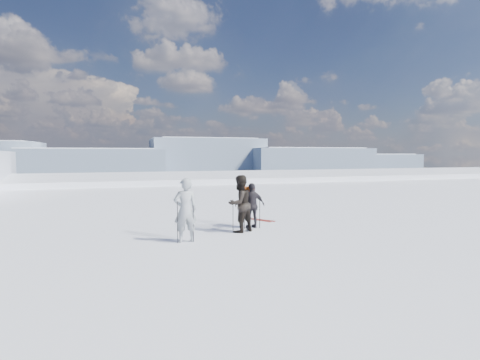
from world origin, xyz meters
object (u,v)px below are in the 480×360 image
at_px(skier_pack, 252,206).
at_px(skis_loose, 256,219).
at_px(skier_grey, 185,210).
at_px(skier_dark, 240,204).

bearing_deg(skier_pack, skis_loose, -120.89).
distance_m(skier_pack, skis_loose, 1.95).
bearing_deg(skier_grey, skier_pack, -155.05).
xyz_separation_m(skier_pack, skis_loose, (0.73, 1.61, -0.82)).
distance_m(skier_dark, skis_loose, 2.73).
bearing_deg(skier_grey, skis_loose, -141.47).
height_order(skier_dark, skier_pack, skier_dark).
xyz_separation_m(skier_grey, skier_pack, (2.70, 1.44, -0.16)).
bearing_deg(skis_loose, skier_grey, -138.32).
height_order(skier_grey, skier_pack, skier_grey).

